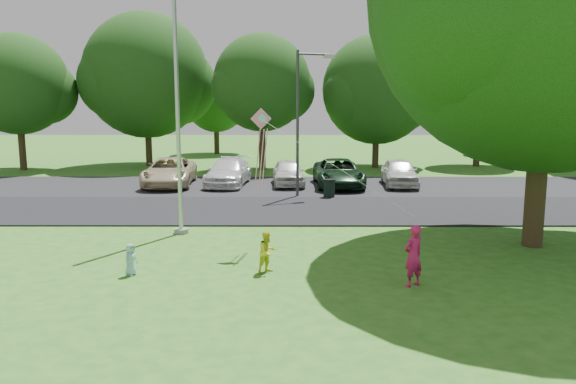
{
  "coord_description": "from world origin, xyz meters",
  "views": [
    {
      "loc": [
        0.22,
        -13.73,
        4.51
      ],
      "look_at": [
        0.16,
        4.0,
        1.6
      ],
      "focal_mm": 35.0,
      "sensor_mm": 36.0,
      "label": 1
    }
  ],
  "objects_px": {
    "child_yellow": "(267,252)",
    "kite": "(263,135)",
    "big_tree": "(548,0)",
    "trash_can": "(329,189)",
    "street_lamp": "(303,110)",
    "woman": "(413,256)",
    "flagpole": "(178,111)",
    "child_blue": "(131,260)"
  },
  "relations": [
    {
      "from": "child_yellow",
      "to": "kite",
      "type": "relative_size",
      "value": 0.27
    },
    {
      "from": "flagpole",
      "to": "child_yellow",
      "type": "xyz_separation_m",
      "value": [
        3.13,
        -4.41,
        -3.6
      ]
    },
    {
      "from": "trash_can",
      "to": "woman",
      "type": "distance_m",
      "value": 12.56
    },
    {
      "from": "street_lamp",
      "to": "child_yellow",
      "type": "relative_size",
      "value": 6.01
    },
    {
      "from": "woman",
      "to": "big_tree",
      "type": "bearing_deg",
      "value": -173.74
    },
    {
      "from": "flagpole",
      "to": "woman",
      "type": "distance_m",
      "value": 9.34
    },
    {
      "from": "big_tree",
      "to": "child_yellow",
      "type": "distance_m",
      "value": 10.93
    },
    {
      "from": "flagpole",
      "to": "big_tree",
      "type": "distance_m",
      "value": 11.81
    },
    {
      "from": "child_yellow",
      "to": "child_blue",
      "type": "relative_size",
      "value": 1.34
    },
    {
      "from": "child_yellow",
      "to": "kite",
      "type": "height_order",
      "value": "kite"
    },
    {
      "from": "flagpole",
      "to": "street_lamp",
      "type": "xyz_separation_m",
      "value": [
        4.33,
        7.4,
        -0.11
      ]
    },
    {
      "from": "big_tree",
      "to": "child_yellow",
      "type": "height_order",
      "value": "big_tree"
    },
    {
      "from": "child_yellow",
      "to": "woman",
      "type": "bearing_deg",
      "value": -58.54
    },
    {
      "from": "big_tree",
      "to": "woman",
      "type": "xyz_separation_m",
      "value": [
        -4.51,
        -3.79,
        -6.61
      ]
    },
    {
      "from": "child_yellow",
      "to": "child_blue",
      "type": "height_order",
      "value": "child_yellow"
    },
    {
      "from": "woman",
      "to": "child_blue",
      "type": "xyz_separation_m",
      "value": [
        -7.15,
        0.85,
        -0.35
      ]
    },
    {
      "from": "flagpole",
      "to": "street_lamp",
      "type": "relative_size",
      "value": 1.48
    },
    {
      "from": "big_tree",
      "to": "kite",
      "type": "height_order",
      "value": "big_tree"
    },
    {
      "from": "trash_can",
      "to": "big_tree",
      "type": "height_order",
      "value": "big_tree"
    },
    {
      "from": "child_yellow",
      "to": "kite",
      "type": "bearing_deg",
      "value": 53.1
    },
    {
      "from": "child_yellow",
      "to": "kite",
      "type": "distance_m",
      "value": 3.71
    },
    {
      "from": "trash_can",
      "to": "street_lamp",
      "type": "bearing_deg",
      "value": 161.54
    },
    {
      "from": "trash_can",
      "to": "child_blue",
      "type": "bearing_deg",
      "value": -117.11
    },
    {
      "from": "street_lamp",
      "to": "big_tree",
      "type": "xyz_separation_m",
      "value": [
        6.91,
        -9.11,
        3.32
      ]
    },
    {
      "from": "big_tree",
      "to": "trash_can",
      "type": "bearing_deg",
      "value": 123.15
    },
    {
      "from": "street_lamp",
      "to": "child_yellow",
      "type": "xyz_separation_m",
      "value": [
        -1.2,
        -11.81,
        -3.5
      ]
    },
    {
      "from": "trash_can",
      "to": "woman",
      "type": "xyz_separation_m",
      "value": [
        1.18,
        -12.5,
        0.32
      ]
    },
    {
      "from": "big_tree",
      "to": "child_blue",
      "type": "distance_m",
      "value": 13.89
    },
    {
      "from": "street_lamp",
      "to": "trash_can",
      "type": "bearing_deg",
      "value": -41.06
    },
    {
      "from": "big_tree",
      "to": "kite",
      "type": "xyz_separation_m",
      "value": [
        -8.29,
        -0.44,
        -3.87
      ]
    },
    {
      "from": "child_yellow",
      "to": "kite",
      "type": "xyz_separation_m",
      "value": [
        -0.19,
        2.25,
        2.94
      ]
    },
    {
      "from": "trash_can",
      "to": "child_yellow",
      "type": "xyz_separation_m",
      "value": [
        -2.42,
        -11.4,
        0.12
      ]
    },
    {
      "from": "trash_can",
      "to": "child_blue",
      "type": "distance_m",
      "value": 13.09
    },
    {
      "from": "child_blue",
      "to": "flagpole",
      "type": "bearing_deg",
      "value": 19.7
    },
    {
      "from": "flagpole",
      "to": "big_tree",
      "type": "relative_size",
      "value": 0.77
    },
    {
      "from": "child_blue",
      "to": "woman",
      "type": "bearing_deg",
      "value": -71.96
    },
    {
      "from": "street_lamp",
      "to": "child_yellow",
      "type": "height_order",
      "value": "street_lamp"
    },
    {
      "from": "child_yellow",
      "to": "child_blue",
      "type": "xyz_separation_m",
      "value": [
        -3.54,
        -0.25,
        -0.14
      ]
    },
    {
      "from": "kite",
      "to": "child_yellow",
      "type": "bearing_deg",
      "value": -81.05
    },
    {
      "from": "woman",
      "to": "child_yellow",
      "type": "xyz_separation_m",
      "value": [
        -3.6,
        1.1,
        -0.2
      ]
    },
    {
      "from": "trash_can",
      "to": "kite",
      "type": "height_order",
      "value": "kite"
    },
    {
      "from": "flagpole",
      "to": "big_tree",
      "type": "xyz_separation_m",
      "value": [
        11.24,
        -1.72,
        3.21
      ]
    }
  ]
}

